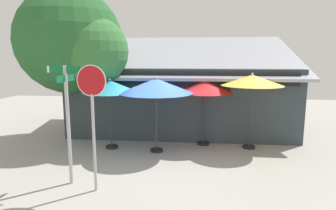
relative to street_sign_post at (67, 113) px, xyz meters
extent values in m
cube|color=#9E9B93|center=(2.10, 1.77, -1.90)|extent=(28.00, 28.00, 0.10)
cube|color=#333D42|center=(2.59, 6.39, -0.45)|extent=(9.16, 5.09, 2.80)
cube|color=#999EA8|center=(2.59, 6.24, 1.47)|extent=(9.66, 5.55, 1.89)
cube|color=black|center=(2.59, 3.80, 0.60)|extent=(8.56, 0.16, 0.44)
cylinder|color=#A8AAB2|center=(0.00, 0.00, -0.33)|extent=(0.09, 0.09, 3.05)
cube|color=#116B38|center=(0.00, 0.00, 1.10)|extent=(0.82, 0.09, 0.16)
cube|color=#116B38|center=(0.00, 0.00, 0.88)|extent=(0.09, 0.82, 0.16)
cube|color=white|center=(-0.43, 0.03, 1.10)|extent=(0.06, 0.04, 0.16)
cylinder|color=#A8AAB2|center=(0.78, -0.34, -0.65)|extent=(0.07, 0.07, 2.40)
cylinder|color=white|center=(0.78, -0.34, 0.86)|extent=(0.74, 0.10, 0.74)
cylinder|color=red|center=(0.78, -0.34, 0.86)|extent=(0.69, 0.11, 0.69)
cylinder|color=black|center=(0.21, 2.94, -1.81)|extent=(0.44, 0.44, 0.08)
cylinder|color=#333335|center=(0.21, 2.94, -0.82)|extent=(0.05, 0.05, 2.07)
cone|color=#2D99BC|center=(0.21, 2.94, 0.38)|extent=(1.97, 1.97, 0.43)
sphere|color=silver|center=(0.21, 2.94, 0.62)|extent=(0.08, 0.08, 0.08)
cylinder|color=black|center=(1.87, 2.70, -1.81)|extent=(0.44, 0.44, 0.08)
cylinder|color=#333335|center=(1.87, 2.70, -0.80)|extent=(0.05, 0.05, 2.10)
cone|color=#2D56B7|center=(1.87, 2.70, 0.44)|extent=(2.50, 2.50, 0.49)
sphere|color=silver|center=(1.87, 2.70, 0.71)|extent=(0.08, 0.08, 0.08)
cylinder|color=black|center=(3.51, 3.66, -1.81)|extent=(0.44, 0.44, 0.08)
cylinder|color=#333335|center=(3.51, 3.66, -0.84)|extent=(0.05, 0.05, 2.02)
cone|color=#B21E23|center=(3.51, 3.66, 0.34)|extent=(2.05, 2.05, 0.45)
sphere|color=silver|center=(3.51, 3.66, 0.60)|extent=(0.08, 0.08, 0.08)
cylinder|color=black|center=(5.13, 3.40, -1.81)|extent=(0.44, 0.44, 0.08)
cylinder|color=#333335|center=(5.13, 3.40, -0.69)|extent=(0.05, 0.05, 2.32)
cone|color=#EAD14C|center=(5.13, 3.40, 0.60)|extent=(2.16, 2.16, 0.37)
sphere|color=silver|center=(5.13, 3.40, 0.81)|extent=(0.08, 0.08, 0.08)
cylinder|color=brown|center=(-1.65, 4.04, -0.68)|extent=(0.39, 0.39, 2.35)
sphere|color=#28602D|center=(-1.65, 4.04, 2.00)|extent=(4.02, 4.02, 4.02)
sphere|color=#387538|center=(-0.55, 3.54, 1.60)|extent=(2.55, 2.55, 2.55)
camera|label=1|loc=(3.19, -6.72, 1.41)|focal=30.47mm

